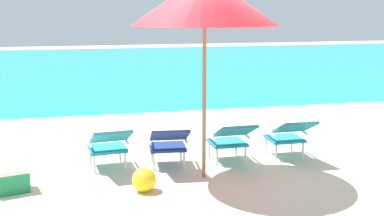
{
  "coord_description": "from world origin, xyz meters",
  "views": [
    {
      "loc": [
        -1.73,
        -6.93,
        2.28
      ],
      "look_at": [
        0.0,
        0.35,
        0.75
      ],
      "focal_mm": 46.09,
      "sensor_mm": 36.0,
      "label": 1
    }
  ],
  "objects_px": {
    "cooler_box": "(10,180)",
    "lounge_chair_near_right": "(231,137)",
    "lounge_chair_far_left": "(109,143)",
    "lounge_chair_near_left": "(168,142)",
    "lounge_chair_far_right": "(289,134)",
    "beach_umbrella_center": "(205,0)",
    "beach_ball": "(144,180)"
  },
  "relations": [
    {
      "from": "lounge_chair_far_left",
      "to": "lounge_chair_near_right",
      "type": "bearing_deg",
      "value": -2.89
    },
    {
      "from": "beach_ball",
      "to": "lounge_chair_far_right",
      "type": "bearing_deg",
      "value": 19.58
    },
    {
      "from": "lounge_chair_far_left",
      "to": "lounge_chair_far_right",
      "type": "bearing_deg",
      "value": -1.67
    },
    {
      "from": "lounge_chair_far_right",
      "to": "beach_ball",
      "type": "height_order",
      "value": "lounge_chair_far_right"
    },
    {
      "from": "cooler_box",
      "to": "lounge_chair_far_right",
      "type": "bearing_deg",
      "value": 6.62
    },
    {
      "from": "lounge_chair_far_right",
      "to": "beach_umbrella_center",
      "type": "xyz_separation_m",
      "value": [
        -1.47,
        -0.49,
        1.97
      ]
    },
    {
      "from": "lounge_chair_near_left",
      "to": "beach_umbrella_center",
      "type": "xyz_separation_m",
      "value": [
        0.4,
        -0.46,
        1.97
      ]
    },
    {
      "from": "lounge_chair_near_right",
      "to": "cooler_box",
      "type": "bearing_deg",
      "value": -171.57
    },
    {
      "from": "lounge_chair_far_left",
      "to": "lounge_chair_near_left",
      "type": "distance_m",
      "value": 0.84
    },
    {
      "from": "lounge_chair_far_left",
      "to": "lounge_chair_near_left",
      "type": "bearing_deg",
      "value": -8.0
    },
    {
      "from": "lounge_chair_far_right",
      "to": "beach_ball",
      "type": "bearing_deg",
      "value": -160.42
    },
    {
      "from": "lounge_chair_far_left",
      "to": "lounge_chair_far_right",
      "type": "height_order",
      "value": "same"
    },
    {
      "from": "lounge_chair_near_right",
      "to": "lounge_chair_far_right",
      "type": "distance_m",
      "value": 0.93
    },
    {
      "from": "lounge_chair_near_left",
      "to": "beach_umbrella_center",
      "type": "relative_size",
      "value": 0.34
    },
    {
      "from": "lounge_chair_near_right",
      "to": "beach_umbrella_center",
      "type": "bearing_deg",
      "value": -138.04
    },
    {
      "from": "beach_ball",
      "to": "cooler_box",
      "type": "distance_m",
      "value": 1.69
    },
    {
      "from": "lounge_chair_far_right",
      "to": "beach_umbrella_center",
      "type": "height_order",
      "value": "beach_umbrella_center"
    },
    {
      "from": "lounge_chair_far_right",
      "to": "beach_ball",
      "type": "xyz_separation_m",
      "value": [
        -2.34,
        -0.83,
        -0.25
      ]
    },
    {
      "from": "lounge_chair_near_right",
      "to": "beach_ball",
      "type": "xyz_separation_m",
      "value": [
        -1.4,
        -0.82,
        -0.25
      ]
    },
    {
      "from": "lounge_chair_far_right",
      "to": "beach_umbrella_center",
      "type": "relative_size",
      "value": 0.33
    },
    {
      "from": "lounge_chair_far_left",
      "to": "lounge_chair_near_left",
      "type": "relative_size",
      "value": 1.0
    },
    {
      "from": "beach_umbrella_center",
      "to": "lounge_chair_near_left",
      "type": "bearing_deg",
      "value": 131.55
    },
    {
      "from": "lounge_chair_far_left",
      "to": "beach_umbrella_center",
      "type": "distance_m",
      "value": 2.39
    },
    {
      "from": "beach_ball",
      "to": "cooler_box",
      "type": "height_order",
      "value": "cooler_box"
    },
    {
      "from": "lounge_chair_near_left",
      "to": "lounge_chair_far_right",
      "type": "xyz_separation_m",
      "value": [
        1.87,
        0.04,
        0.0
      ]
    },
    {
      "from": "cooler_box",
      "to": "beach_umbrella_center",
      "type": "bearing_deg",
      "value": -0.7
    },
    {
      "from": "beach_umbrella_center",
      "to": "cooler_box",
      "type": "xyz_separation_m",
      "value": [
        -2.51,
        0.03,
        -2.21
      ]
    },
    {
      "from": "lounge_chair_far_left",
      "to": "lounge_chair_near_right",
      "type": "xyz_separation_m",
      "value": [
        1.77,
        -0.09,
        0.0
      ]
    },
    {
      "from": "lounge_chair_near_right",
      "to": "beach_ball",
      "type": "distance_m",
      "value": 1.65
    },
    {
      "from": "lounge_chair_near_right",
      "to": "cooler_box",
      "type": "height_order",
      "value": "lounge_chair_near_right"
    },
    {
      "from": "beach_umbrella_center",
      "to": "cooler_box",
      "type": "relative_size",
      "value": 5.05
    },
    {
      "from": "cooler_box",
      "to": "lounge_chair_near_right",
      "type": "bearing_deg",
      "value": 8.43
    }
  ]
}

